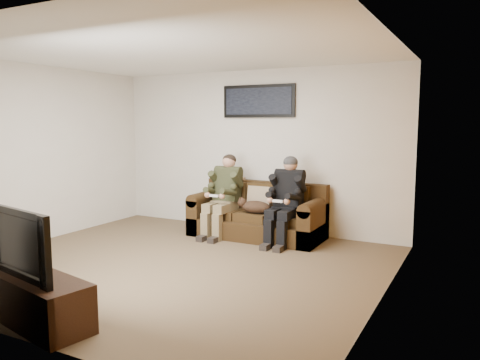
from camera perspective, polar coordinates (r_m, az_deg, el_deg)
The scene contains 16 objects.
floor at distance 5.97m, azimuth -7.91°, elevation -10.19°, with size 5.00×5.00×0.00m, color brown.
ceiling at distance 5.77m, azimuth -8.36°, elevation 15.32°, with size 5.00×5.00×0.00m, color silver.
wall_back at distance 7.66m, azimuth 1.78°, elevation 3.57°, with size 5.00×5.00×0.00m, color beige.
wall_front at distance 4.12m, azimuth -26.72°, elevation -0.13°, with size 5.00×5.00×0.00m, color beige.
wall_left at distance 7.46m, azimuth -23.91°, elevation 2.88°, with size 4.50×4.50×0.00m, color beige.
wall_right at distance 4.72m, azimuth 17.31°, elevation 1.12°, with size 4.50×4.50×0.00m, color beige.
accent_wall_right at distance 4.72m, azimuth 17.19°, elevation 1.12°, with size 4.50×4.50×0.00m, color #B56512.
sofa at distance 7.28m, azimuth 2.29°, elevation -4.45°, with size 2.03×0.88×0.83m.
throw_pillow at distance 7.26m, azimuth 2.42°, elevation -2.25°, with size 0.39×0.11×0.37m, color #977F62.
throw_blanket at distance 7.70m, azimuth -1.01°, elevation 0.08°, with size 0.42×0.20×0.07m, color #C6B191.
person_left at distance 7.30m, azimuth -1.97°, elevation -1.32°, with size 0.51×0.87×1.26m.
person_right at distance 6.85m, azimuth 5.64°, elevation -1.87°, with size 0.51×0.86×1.27m.
cat at distance 7.03m, azimuth 1.83°, elevation -3.26°, with size 0.66×0.26×0.24m.
framed_poster at distance 7.58m, azimuth 2.26°, elevation 9.58°, with size 1.25×0.05×0.52m.
tv_stand at distance 4.66m, azimuth -23.98°, elevation -12.99°, with size 1.36×0.44×0.43m, color black.
television at distance 4.52m, azimuth -24.31°, elevation -6.81°, with size 1.05×0.14×0.61m, color black.
Camera 1 is at (3.34, -4.62, 1.76)m, focal length 35.00 mm.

